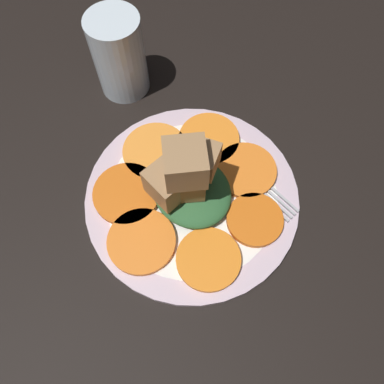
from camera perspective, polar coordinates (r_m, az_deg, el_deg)
table_slab at (r=52.46cm, az=-0.00°, el=-1.42°), size 120.00×120.00×2.00cm
plate at (r=51.07cm, az=-0.00°, el=-0.75°), size 28.97×28.97×1.05cm
carrot_slice_0 at (r=52.28cm, az=8.17°, el=3.31°), size 8.52×8.52×0.84cm
carrot_slice_1 at (r=54.40cm, az=2.60°, el=8.06°), size 8.69×8.69×0.84cm
carrot_slice_2 at (r=53.49cm, az=-5.62°, el=6.15°), size 9.31×9.31×0.84cm
carrot_slice_3 at (r=50.94cm, az=-9.94°, el=-0.22°), size 9.03×9.03×0.84cm
carrot_slice_4 at (r=48.22cm, az=-7.70°, el=-7.43°), size 8.75×8.75×0.84cm
carrot_slice_5 at (r=47.19cm, az=2.51°, el=-10.18°), size 8.13×8.13×0.84cm
carrot_slice_6 at (r=49.41cm, az=9.54°, el=-4.18°), size 7.39×7.39×0.84cm
center_pile at (r=46.57cm, az=-0.60°, el=1.42°), size 11.06×10.13×12.15cm
fork at (r=52.34cm, az=7.91°, el=2.98°), size 19.04×3.41×0.40cm
water_glass at (r=58.70cm, az=-11.03°, el=19.72°), size 7.64×7.64×12.49cm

